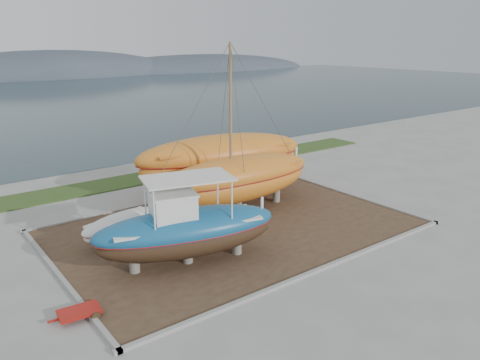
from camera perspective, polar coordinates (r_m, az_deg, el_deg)
ground at (r=22.20m, az=5.57°, el=-9.03°), size 140.00×140.00×0.00m
dirt_patch at (r=25.00m, az=-0.65°, el=-5.83°), size 18.00×12.00×0.06m
curb_frame at (r=24.98m, az=-0.66°, el=-5.74°), size 18.60×12.60×0.15m
grass_strip at (r=34.42m, az=-12.11°, el=0.18°), size 44.00×3.00×0.08m
blue_caique at (r=20.59m, az=-6.52°, el=-4.99°), size 8.60×4.52×3.96m
white_dinghy at (r=23.91m, az=-14.18°, el=-5.63°), size 4.76×2.80×1.34m
orange_sailboat at (r=26.03m, az=-0.23°, el=6.03°), size 9.98×3.26×9.46m
orange_bare_hull at (r=30.05m, az=-2.21°, el=1.86°), size 11.77×5.37×3.72m
red_trailer at (r=18.42m, az=-18.98°, el=-15.18°), size 2.28×1.29×0.31m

